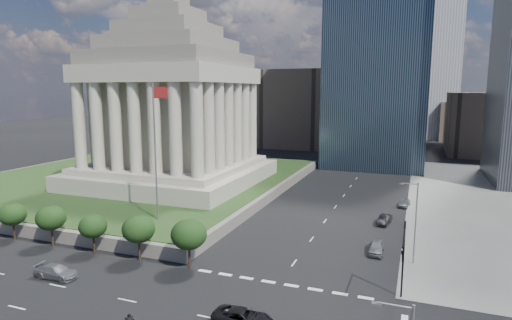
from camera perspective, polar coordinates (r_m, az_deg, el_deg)
The scene contains 16 objects.
ground at distance 129.90m, azimuth 14.81°, elevation -0.21°, with size 500.00×500.00×0.00m, color black.
plaza_terrace at distance 98.98m, azimuth -15.65°, elevation -2.62°, with size 66.00×70.00×1.80m, color #6C665C.
plaza_lawn at distance 98.80m, azimuth -15.68°, elevation -2.08°, with size 64.00×68.00×0.10m, color #243D19.
war_memorial at distance 89.11m, azimuth -11.23°, elevation 9.55°, with size 34.00×34.00×39.00m, color #ADA491, non-canonical shape.
flagpole at distance 62.81m, azimuth -13.19°, elevation 2.10°, with size 2.52×0.24×20.00m.
tree_row at distance 66.44m, azimuth -27.73°, elevation -7.26°, with size 53.00×4.00×6.00m, color black, non-canonical shape.
midrise_glass at distance 123.43m, azimuth 16.09°, elevation 13.24°, with size 26.00×26.00×60.00m, color black.
building_filler_ne at distance 159.03m, azimuth 27.74°, elevation 4.35°, with size 20.00×30.00×20.00m, color brown.
building_filler_nw at distance 163.52m, azimuth 5.62°, elevation 6.87°, with size 24.00×30.00×28.00m, color brown.
traffic_signal_ne at distance 44.05m, azimuth 19.02°, elevation -11.77°, with size 0.30×5.74×8.00m.
street_lamp_north at distance 54.66m, azimuth 20.36°, elevation -7.28°, with size 2.13×0.22×10.00m.
pickup_truck at distance 40.36m, azimuth -1.76°, elevation -20.30°, with size 5.53×2.55×1.54m, color black.
suv_grey at distance 54.03m, azimuth -25.09°, elevation -13.31°, with size 2.06×5.07×1.47m, color slate.
parked_sedan_near at distance 58.07m, azimuth 15.76°, elevation -11.15°, with size 4.55×1.83×1.55m, color gray.
parked_sedan_mid at distance 70.35m, azimuth 16.75°, elevation -7.63°, with size 1.52×4.35×1.43m, color black.
parked_sedan_far at distance 81.68m, azimuth 19.15°, elevation -5.41°, with size 1.69×4.21×1.43m, color slate.
Camera 1 is at (13.23, -27.56, 20.67)m, focal length 30.00 mm.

